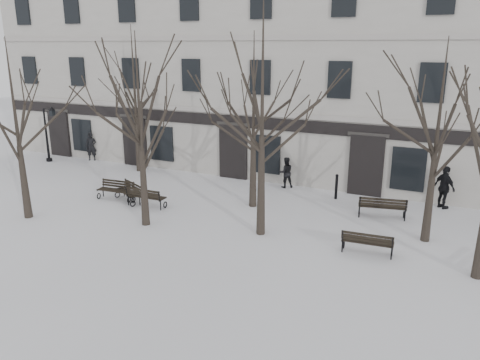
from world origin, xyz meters
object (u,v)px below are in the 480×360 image
Objects in this scene: tree_0 at (14,109)px; bench_3 at (129,191)px; bench_0 at (116,189)px; bench_2 at (367,242)px; tree_2 at (263,85)px; bench_1 at (145,196)px; tree_1 at (139,108)px; bench_4 at (382,206)px; lamp_post at (49,130)px.

bench_3 is (2.50, 3.52, -4.08)m from tree_0.
bench_0 is 11.81m from bench_2.
tree_2 is 8.75m from bench_3.
bench_1 reaches higher than bench_0.
tree_2 is at bearing 13.45° from tree_1.
tree_0 is 6.32m from bench_1.
tree_2 is at bearing 172.45° from bench_1.
tree_0 is 9.89m from tree_2.
bench_4 reaches higher than bench_0.
lamp_post is at bearing -15.21° from bench_4.
bench_2 is at bearing 9.98° from tree_0.
bench_1 is 1.22m from bench_3.
bench_1 is (-1.28, 1.74, -4.17)m from tree_1.
bench_3 is (-11.03, 1.14, -0.00)m from bench_2.
tree_1 reaches higher than bench_0.
bench_1 is at bearing 6.01° from bench_4.
bench_4 is at bearing -92.21° from bench_2.
lamp_post is (-10.32, 4.40, 1.47)m from bench_1.
bench_0 reaches higher than bench_3.
bench_0 is 1.01× the size of bench_2.
bench_2 is at bearing 174.17° from bench_1.
tree_1 is 3.72× the size of bench_4.
bench_2 is (13.53, 2.38, -4.07)m from tree_0.
tree_2 is 7.79m from bench_1.
lamp_post reaches higher than bench_0.
tree_2 is 7.41m from bench_4.
bench_4 reaches higher than bench_3.
bench_0 is at bearing 1.89° from bench_4.
tree_0 is at bearing 13.55° from bench_4.
lamp_post is (-16.15, 5.05, -3.66)m from tree_2.
lamp_post is (-8.42, 4.10, 1.49)m from bench_0.
tree_1 is at bearing -38.00° from bench_0.
tree_0 is 4.11× the size of bench_2.
tree_2 reaches higher than bench_3.
lamp_post is at bearing -177.64° from bench_3.
bench_4 is (10.91, 2.69, 0.05)m from bench_3.
tree_1 is (4.95, 1.44, 0.12)m from tree_0.
bench_1 is 1.02× the size of bench_3.
lamp_post is at bearing 131.23° from tree_0.
bench_1 reaches higher than bench_3.
bench_4 is (8.46, 4.77, -4.14)m from tree_1.
bench_3 is 11.24m from bench_4.
tree_2 is at bearing -12.27° from bench_0.
tree_1 reaches higher than bench_3.
tree_2 is 5.08× the size of bench_2.
bench_0 is 1.00× the size of bench_3.
bench_1 reaches higher than bench_2.
bench_4 is at bearing -3.89° from lamp_post.
tree_0 reaches higher than bench_4.
bench_0 is at bearing 147.23° from tree_1.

